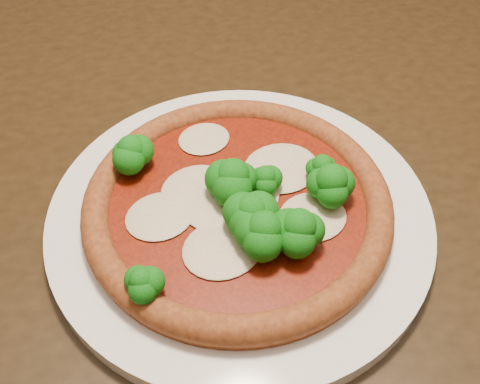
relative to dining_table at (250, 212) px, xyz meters
name	(u,v)px	position (x,y,z in m)	size (l,w,h in m)	color
floor	(295,326)	(0.19, 0.11, -0.65)	(4.00, 4.00, 0.00)	black
dining_table	(250,212)	(0.00, 0.00, 0.00)	(1.32, 1.10, 0.75)	black
plate	(240,214)	(-0.06, -0.08, 0.11)	(0.36, 0.36, 0.02)	silver
pizza	(240,202)	(-0.06, -0.09, 0.14)	(0.28, 0.28, 0.06)	brown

